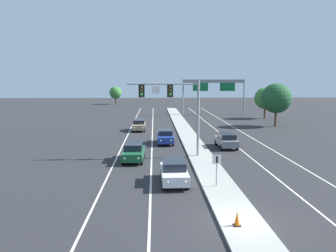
% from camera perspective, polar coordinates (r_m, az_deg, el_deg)
% --- Properties ---
extents(ground_plane, '(260.00, 260.00, 0.00)m').
position_cam_1_polar(ground_plane, '(19.07, 11.75, -15.08)').
color(ground_plane, '#28282B').
extents(median_island, '(2.40, 110.00, 0.15)m').
position_cam_1_polar(median_island, '(36.07, 4.84, -4.05)').
color(median_island, '#9E9B93').
rests_on(median_island, ground).
extents(lane_stripe_oncoming_center, '(0.14, 100.00, 0.01)m').
position_cam_1_polar(lane_stripe_oncoming_center, '(42.69, -2.61, -2.33)').
color(lane_stripe_oncoming_center, silver).
rests_on(lane_stripe_oncoming_center, ground).
extents(lane_stripe_receding_center, '(0.14, 100.00, 0.01)m').
position_cam_1_polar(lane_stripe_receding_center, '(43.65, 9.84, -2.21)').
color(lane_stripe_receding_center, silver).
rests_on(lane_stripe_receding_center, ground).
extents(edge_stripe_left, '(0.14, 100.00, 0.01)m').
position_cam_1_polar(edge_stripe_left, '(42.84, -7.03, -2.34)').
color(edge_stripe_left, silver).
rests_on(edge_stripe_left, ground).
extents(edge_stripe_right, '(0.14, 100.00, 0.01)m').
position_cam_1_polar(edge_stripe_right, '(44.46, 14.00, -2.15)').
color(edge_stripe_right, silver).
rests_on(edge_stripe_right, ground).
extents(overhead_signal_mast, '(6.76, 0.44, 7.20)m').
position_cam_1_polar(overhead_signal_mast, '(32.63, 1.27, 4.03)').
color(overhead_signal_mast, gray).
rests_on(overhead_signal_mast, median_island).
extents(median_sign_post, '(0.60, 0.10, 2.20)m').
position_cam_1_polar(median_sign_post, '(23.80, 7.97, -6.41)').
color(median_sign_post, gray).
rests_on(median_sign_post, median_island).
extents(car_oncoming_white, '(1.88, 4.49, 1.58)m').
position_cam_1_polar(car_oncoming_white, '(24.98, 0.98, -7.48)').
color(car_oncoming_white, silver).
rests_on(car_oncoming_white, ground).
extents(car_oncoming_green, '(1.92, 4.51, 1.58)m').
position_cam_1_polar(car_oncoming_green, '(31.90, -5.64, -4.22)').
color(car_oncoming_green, '#195633').
rests_on(car_oncoming_green, ground).
extents(car_oncoming_blue, '(1.82, 4.47, 1.58)m').
position_cam_1_polar(car_oncoming_blue, '(40.32, -0.44, -1.73)').
color(car_oncoming_blue, navy).
rests_on(car_oncoming_blue, ground).
extents(car_oncoming_tan, '(1.86, 4.49, 1.58)m').
position_cam_1_polar(car_oncoming_tan, '(50.85, -4.77, 0.16)').
color(car_oncoming_tan, tan).
rests_on(car_oncoming_tan, ground).
extents(car_receding_grey, '(1.91, 4.51, 1.58)m').
position_cam_1_polar(car_receding_grey, '(38.35, 9.50, -2.31)').
color(car_receding_grey, slate).
rests_on(car_receding_grey, ground).
extents(traffic_cone_median_nose, '(0.36, 0.36, 0.74)m').
position_cam_1_polar(traffic_cone_median_nose, '(18.05, 11.24, -14.66)').
color(traffic_cone_median_nose, black).
rests_on(traffic_cone_median_nose, median_island).
extents(highway_sign_gantry, '(13.28, 0.42, 7.50)m').
position_cam_1_polar(highway_sign_gantry, '(74.66, 7.51, 6.56)').
color(highway_sign_gantry, gray).
rests_on(highway_sign_gantry, ground).
extents(tree_far_right_a, '(4.74, 4.74, 6.86)m').
position_cam_1_polar(tree_far_right_a, '(57.52, 17.30, 4.36)').
color(tree_far_right_a, '#4C3823').
rests_on(tree_far_right_a, ground).
extents(tree_far_left_b, '(3.75, 3.75, 5.43)m').
position_cam_1_polar(tree_far_left_b, '(107.93, -8.58, 5.41)').
color(tree_far_left_b, '#4C3823').
rests_on(tree_far_left_b, ground).
extents(tree_far_right_b, '(4.12, 4.12, 5.96)m').
position_cam_1_polar(tree_far_right_b, '(69.08, 15.62, 4.39)').
color(tree_far_right_b, '#4C3823').
rests_on(tree_far_right_b, ground).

